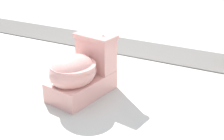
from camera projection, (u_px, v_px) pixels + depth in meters
name	position (u px, v px, depth m)	size (l,w,h in m)	color
ground_plane	(82.00, 97.00, 2.73)	(14.00, 14.00, 0.00)	#B7B2A8
gravel_strip	(181.00, 56.00, 3.61)	(0.56, 8.00, 0.01)	#605B56
toilet	(81.00, 72.00, 2.69)	(0.68, 0.47, 0.52)	#E09E93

